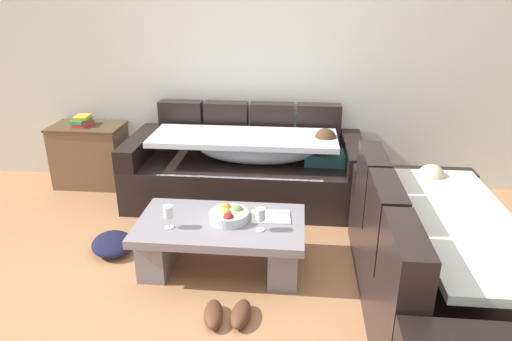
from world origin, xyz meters
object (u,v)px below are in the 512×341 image
couch_near_window (438,266)px  couch_along_wall (248,168)px  side_cabinet (90,155)px  coffee_table (221,239)px  pair_of_shoes (227,314)px  wine_glass_near_right (260,215)px  crumpled_garment (113,244)px  book_stack_on_cabinet (82,121)px  wine_glass_near_left (168,213)px  open_magazine (271,217)px  fruit_bowl (229,215)px

couch_near_window → couch_along_wall: bearing=41.3°
couch_near_window → side_cabinet: 3.51m
coffee_table → pair_of_shoes: coffee_table is taller
couch_along_wall → coffee_table: couch_along_wall is taller
pair_of_shoes → wine_glass_near_right: bearing=71.4°
wine_glass_near_right → crumpled_garment: wine_glass_near_right is taller
side_cabinet → book_stack_on_cabinet: size_ratio=3.13×
side_cabinet → book_stack_on_cabinet: bearing=179.2°
couch_near_window → wine_glass_near_left: (-1.76, 0.24, 0.16)m
couch_near_window → pair_of_shoes: (-1.29, -0.22, -0.29)m
open_magazine → couch_along_wall: bearing=101.1°
couch_near_window → wine_glass_near_left: couch_near_window is taller
crumpled_garment → open_magazine: bearing=-2.0°
coffee_table → wine_glass_near_left: wine_glass_near_left is taller
couch_near_window → open_magazine: couch_near_window is taller
coffee_table → book_stack_on_cabinet: (-1.64, 1.41, 0.45)m
coffee_table → wine_glass_near_right: size_ratio=7.23×
open_magazine → couch_near_window: bearing=-27.0°
couch_along_wall → wine_glass_near_left: couch_along_wall is taller
fruit_bowl → wine_glass_near_left: size_ratio=1.69×
couch_near_window → book_stack_on_cabinet: size_ratio=8.80×
couch_near_window → side_cabinet: bearing=59.7°
wine_glass_near_right → side_cabinet: (-1.90, 1.51, -0.17)m
book_stack_on_cabinet → open_magazine: bearing=-33.4°
fruit_bowl → wine_glass_near_left: bearing=-160.3°
coffee_table → open_magazine: size_ratio=4.29×
open_magazine → book_stack_on_cabinet: size_ratio=1.22×
pair_of_shoes → open_magazine: bearing=71.6°
open_magazine → book_stack_on_cabinet: 2.41m
wine_glass_near_left → book_stack_on_cabinet: size_ratio=0.72×
wine_glass_near_left → wine_glass_near_right: (0.64, 0.03, 0.00)m
wine_glass_near_right → couch_near_window: bearing=-13.1°
coffee_table → crumpled_garment: (-0.89, 0.14, -0.18)m
couch_along_wall → pair_of_shoes: 1.79m
wine_glass_near_left → side_cabinet: (-1.26, 1.53, -0.17)m
wine_glass_near_right → open_magazine: wine_glass_near_right is taller
open_magazine → coffee_table: bearing=-168.7°
wine_glass_near_left → couch_near_window: bearing=-7.7°
wine_glass_near_left → book_stack_on_cabinet: 2.02m
wine_glass_near_left → couch_along_wall: bearing=72.7°
book_stack_on_cabinet → couch_along_wall: bearing=-7.6°
wine_glass_near_left → pair_of_shoes: wine_glass_near_left is taller
crumpled_garment → book_stack_on_cabinet: bearing=120.5°
pair_of_shoes → crumpled_garment: (-1.02, 0.72, 0.01)m
crumpled_garment → wine_glass_near_left: bearing=-25.4°
side_cabinet → crumpled_garment: bearing=-60.8°
wine_glass_near_right → wine_glass_near_left: bearing=-177.7°
pair_of_shoes → crumpled_garment: 1.25m
couch_along_wall → pair_of_shoes: (0.06, -1.77, -0.29)m
fruit_bowl → coffee_table: bearing=-160.0°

